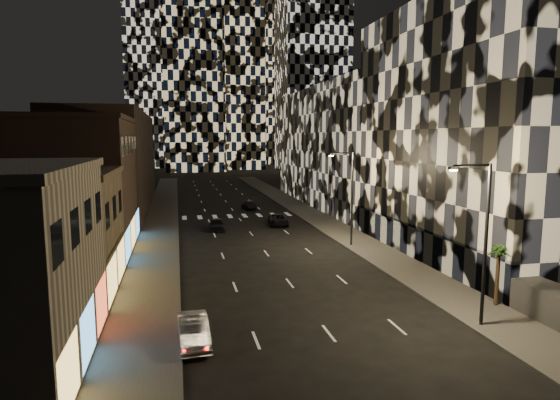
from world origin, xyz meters
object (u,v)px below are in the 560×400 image
car_silver_parked (193,330)px  car_dark_midlane (217,224)px  car_dark_rightlane (278,220)px  streetlight_far (350,192)px  palm_tree (499,256)px  car_dark_oncoming (249,205)px  streetlight_near (482,233)px

car_silver_parked → car_dark_midlane: car_silver_parked is taller
car_silver_parked → car_dark_midlane: (3.70, 29.37, -0.02)m
car_dark_midlane → car_dark_rightlane: (7.50, 1.60, -0.04)m
streetlight_far → car_dark_midlane: size_ratio=2.23×
car_dark_rightlane → car_dark_midlane: bearing=-161.3°
car_dark_midlane → car_silver_parked: bearing=-95.0°
car_silver_parked → streetlight_far: bearing=47.8°
streetlight_far → palm_tree: 17.81m
car_dark_midlane → car_dark_oncoming: bearing=70.6°
streetlight_near → car_dark_rightlane: 32.90m
car_dark_midlane → streetlight_near: bearing=-66.6°
streetlight_near → palm_tree: bearing=39.5°
streetlight_near → car_silver_parked: bearing=175.2°
car_silver_parked → car_dark_midlane: 29.60m
streetlight_near → car_silver_parked: streetlight_near is taller
streetlight_far → car_silver_parked: bearing=-129.8°
streetlight_near → car_dark_midlane: (-11.85, 30.67, -4.67)m
car_silver_parked → car_dark_rightlane: bearing=67.7°
car_dark_rightlane → streetlight_far: bearing=-63.8°
palm_tree → streetlight_near: bearing=-140.5°
streetlight_far → car_dark_midlane: streetlight_far is taller
car_dark_midlane → palm_tree: (15.00, -28.08, 2.59)m
car_dark_midlane → car_dark_oncoming: car_dark_midlane is taller
car_dark_oncoming → palm_tree: (8.95, -43.34, 2.65)m
car_silver_parked → car_dark_rightlane: (11.20, 30.96, -0.05)m
car_dark_midlane → car_dark_oncoming: (6.05, 15.26, -0.06)m
streetlight_far → car_silver_parked: (-15.55, -18.70, -4.65)m
car_silver_parked → car_dark_oncoming: 45.68m
streetlight_far → car_dark_midlane: bearing=138.0°
streetlight_far → streetlight_near: bearing=-90.0°
streetlight_near → palm_tree: size_ratio=2.37×
car_silver_parked → car_dark_midlane: bearing=80.4°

